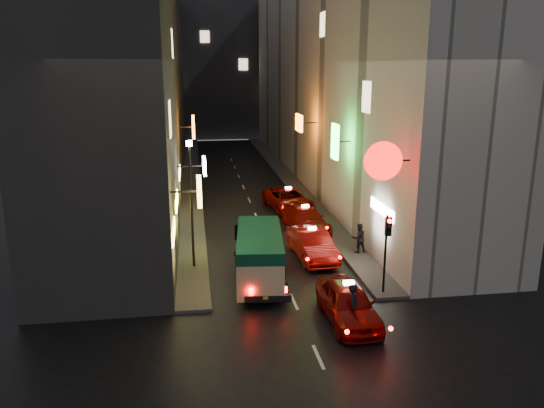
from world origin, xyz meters
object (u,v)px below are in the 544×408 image
pedestrian_crossing (354,304)px  minibus (259,252)px  lamp_post (191,196)px  traffic_light (387,238)px  taxi_near (348,300)px

pedestrian_crossing → minibus: bearing=47.8°
minibus → lamp_post: lamp_post is taller
traffic_light → lamp_post: lamp_post is taller
traffic_light → lamp_post: (-8.20, 4.53, 1.04)m
taxi_near → traffic_light: size_ratio=1.61×
minibus → traffic_light: size_ratio=1.68×
minibus → lamp_post: size_ratio=0.95×
pedestrian_crossing → traffic_light: bearing=-22.1°
taxi_near → pedestrian_crossing: bearing=-90.5°
taxi_near → minibus: bearing=125.0°
traffic_light → pedestrian_crossing: bearing=-129.2°
taxi_near → pedestrian_crossing: 0.77m
taxi_near → traffic_light: bearing=41.7°
pedestrian_crossing → traffic_light: (2.25, 2.75, 1.64)m
lamp_post → pedestrian_crossing: bearing=-50.7°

